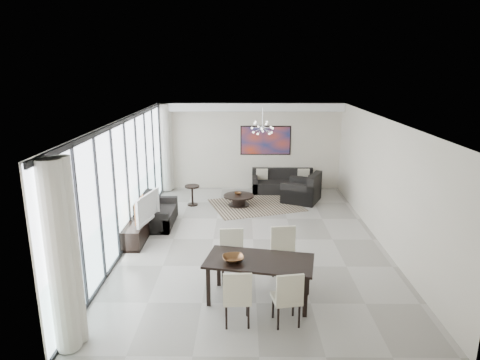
{
  "coord_description": "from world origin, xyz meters",
  "views": [
    {
      "loc": [
        -0.23,
        -9.6,
        4.05
      ],
      "look_at": [
        -0.32,
        0.86,
        1.25
      ],
      "focal_mm": 32.0,
      "sensor_mm": 36.0,
      "label": 1
    }
  ],
  "objects_px": {
    "coffee_table": "(239,200)",
    "television": "(143,207)",
    "sofa_main": "(283,184)",
    "dining_table": "(259,264)",
    "tv_console": "(138,231)"
  },
  "relations": [
    {
      "from": "tv_console",
      "to": "sofa_main",
      "type": "bearing_deg",
      "value": 47.18
    },
    {
      "from": "coffee_table",
      "to": "tv_console",
      "type": "xyz_separation_m",
      "value": [
        -2.39,
        -2.66,
        0.06
      ]
    },
    {
      "from": "sofa_main",
      "to": "tv_console",
      "type": "relative_size",
      "value": 1.34
    },
    {
      "from": "dining_table",
      "to": "television",
      "type": "bearing_deg",
      "value": 134.09
    },
    {
      "from": "coffee_table",
      "to": "television",
      "type": "distance_m",
      "value": 3.49
    },
    {
      "from": "sofa_main",
      "to": "dining_table",
      "type": "xyz_separation_m",
      "value": [
        -1.03,
        -6.83,
        0.44
      ]
    },
    {
      "from": "coffee_table",
      "to": "television",
      "type": "bearing_deg",
      "value": -130.39
    },
    {
      "from": "television",
      "to": "dining_table",
      "type": "xyz_separation_m",
      "value": [
        2.65,
        -2.74,
        -0.12
      ]
    },
    {
      "from": "coffee_table",
      "to": "television",
      "type": "height_order",
      "value": "television"
    },
    {
      "from": "coffee_table",
      "to": "dining_table",
      "type": "height_order",
      "value": "dining_table"
    },
    {
      "from": "coffee_table",
      "to": "sofa_main",
      "type": "height_order",
      "value": "sofa_main"
    },
    {
      "from": "coffee_table",
      "to": "sofa_main",
      "type": "bearing_deg",
      "value": 45.52
    },
    {
      "from": "coffee_table",
      "to": "tv_console",
      "type": "relative_size",
      "value": 0.6
    },
    {
      "from": "sofa_main",
      "to": "television",
      "type": "bearing_deg",
      "value": -131.93
    },
    {
      "from": "tv_console",
      "to": "television",
      "type": "height_order",
      "value": "television"
    }
  ]
}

